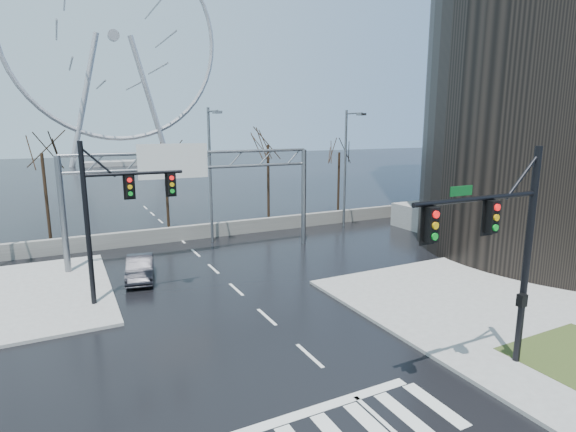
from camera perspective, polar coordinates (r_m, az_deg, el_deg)
ground at (r=18.06m, az=2.76°, el=-17.29°), size 260.00×260.00×0.00m
sidewalk_right_ext at (r=25.34m, az=20.68°, el=-9.21°), size 12.00×10.00×0.15m
sidewalk_far at (r=27.30m, az=-32.30°, el=-8.80°), size 10.00×12.00×0.15m
tower_podium at (r=43.52m, az=31.98°, el=-0.55°), size 22.00×18.00×2.00m
barrier_wall at (r=35.59m, az=-13.40°, el=-2.16°), size 52.00×0.50×1.10m
signal_mast_near at (r=16.70m, az=25.74°, el=-2.87°), size 5.52×0.41×8.00m
signal_mast_far at (r=23.11m, az=-21.49°, el=1.03°), size 4.72×0.41×8.00m
sign_gantry at (r=29.88m, az=-12.19°, el=4.40°), size 16.36×0.40×7.60m
streetlight_mid at (r=33.52m, az=-9.72°, el=6.43°), size 0.50×2.55×10.00m
streetlight_right at (r=38.81m, az=7.57°, el=7.13°), size 0.50×2.55×10.00m
tree_left at (r=37.35m, az=-28.71°, el=5.83°), size 3.75×3.75×7.50m
tree_center at (r=39.21m, az=-15.28°, el=5.83°), size 3.25×3.25×6.50m
tree_right at (r=40.98m, az=-2.55°, el=7.89°), size 3.90×3.90×7.80m
tree_far_right at (r=45.34m, az=6.51°, el=7.14°), size 3.40×3.40×6.80m
ferris_wheel at (r=110.90m, az=-21.21°, el=19.64°), size 45.00×6.00×50.91m
car at (r=27.21m, az=-18.27°, el=-6.30°), size 2.20×4.31×1.36m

